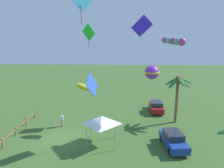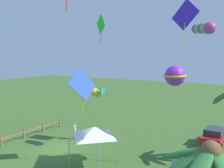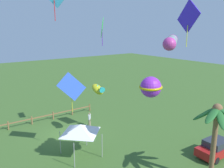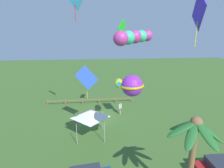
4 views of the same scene
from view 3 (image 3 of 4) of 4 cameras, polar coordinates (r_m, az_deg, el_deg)
ground_plane at (r=25.20m, az=-10.56°, el=-11.98°), size 120.00×120.00×0.00m
palm_tree_1 at (r=17.40m, az=23.82°, el=-8.54°), size 3.25×3.27×5.84m
rail_fence at (r=28.96m, az=-16.39°, el=-7.65°), size 12.83×0.12×0.95m
parked_car_1 at (r=22.67m, az=23.95°, el=-13.85°), size 3.96×1.85×1.51m
spectator_0 at (r=26.66m, az=-5.46°, el=-8.46°), size 0.42×0.44×1.59m
festival_tent at (r=20.27m, az=-7.65°, el=-10.65°), size 2.86×2.86×2.85m
kite_fish_0 at (r=22.71m, az=-3.38°, el=-1.21°), size 1.14×2.18×1.16m
kite_diamond_2 at (r=20.28m, az=17.96°, el=15.08°), size 0.64×2.61×3.70m
kite_tube_3 at (r=14.57m, az=14.03°, el=9.82°), size 2.42×1.94×0.84m
kite_diamond_4 at (r=21.61m, az=-2.39°, el=13.36°), size 1.02×1.52×2.50m
kite_ball_5 at (r=16.72m, az=9.34°, el=-0.73°), size 1.84×1.83×1.48m
kite_diamond_6 at (r=19.75m, az=-9.77°, el=-0.76°), size 2.35×0.79×3.40m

